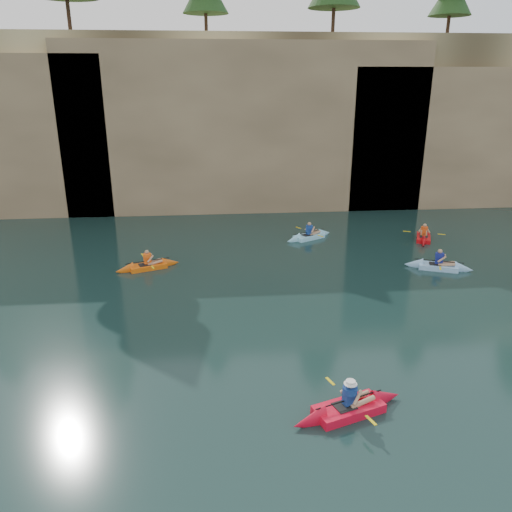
{
  "coord_description": "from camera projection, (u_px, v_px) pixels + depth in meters",
  "views": [
    {
      "loc": [
        -0.52,
        -11.65,
        8.73
      ],
      "look_at": [
        0.95,
        4.35,
        3.0
      ],
      "focal_mm": 35.0,
      "sensor_mm": 36.0,
      "label": 1
    }
  ],
  "objects": [
    {
      "name": "cliff",
      "position": [
        215.0,
        115.0,
        40.02
      ],
      "size": [
        70.0,
        16.0,
        12.0
      ],
      "primitive_type": "cube",
      "color": "tan",
      "rests_on": "ground"
    },
    {
      "name": "main_kayaker",
      "position": [
        349.0,
        408.0,
        13.72
      ],
      "size": [
        3.53,
        2.25,
        1.29
      ],
      "rotation": [
        0.0,
        0.0,
        0.34
      ],
      "color": "red",
      "rests_on": "ground"
    },
    {
      "name": "kayaker_ltblue_near",
      "position": [
        438.0,
        266.0,
        24.15
      ],
      "size": [
        3.25,
        2.34,
        1.26
      ],
      "rotation": [
        0.0,
        0.0,
        -0.37
      ],
      "color": "#91C6F3",
      "rests_on": "ground"
    },
    {
      "name": "kayaker_ltblue_mid",
      "position": [
        309.0,
        236.0,
        28.77
      ],
      "size": [
        3.15,
        2.18,
        1.22
      ],
      "rotation": [
        0.0,
        0.0,
        0.5
      ],
      "color": "#98E2FE",
      "rests_on": "ground"
    },
    {
      "name": "kayaker_red_far",
      "position": [
        424.0,
        237.0,
        28.6
      ],
      "size": [
        2.17,
        3.21,
        1.17
      ],
      "rotation": [
        0.0,
        0.0,
        1.17
      ],
      "color": "red",
      "rests_on": "ground"
    },
    {
      "name": "sea_cave_center",
      "position": [
        159.0,
        191.0,
        33.61
      ],
      "size": [
        3.5,
        1.0,
        3.2
      ],
      "primitive_type": "cube",
      "color": "black",
      "rests_on": "ground"
    },
    {
      "name": "sea_cave_east",
      "position": [
        363.0,
        177.0,
        34.59
      ],
      "size": [
        5.0,
        1.0,
        4.5
      ],
      "primitive_type": "cube",
      "color": "black",
      "rests_on": "ground"
    },
    {
      "name": "kayaker_orange",
      "position": [
        148.0,
        266.0,
        24.2
      ],
      "size": [
        3.17,
        2.22,
        1.19
      ],
      "rotation": [
        0.0,
        0.0,
        0.36
      ],
      "color": "orange",
      "rests_on": "ground"
    },
    {
      "name": "cliff_slab_center",
      "position": [
        247.0,
        126.0,
        33.35
      ],
      "size": [
        24.0,
        2.4,
        11.4
      ],
      "primitive_type": "cube",
      "color": "#9E835F",
      "rests_on": "ground"
    },
    {
      "name": "ground",
      "position": [
        236.0,
        410.0,
        13.9
      ],
      "size": [
        160.0,
        160.0,
        0.0
      ],
      "primitive_type": "plane",
      "color": "black",
      "rests_on": "ground"
    }
  ]
}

